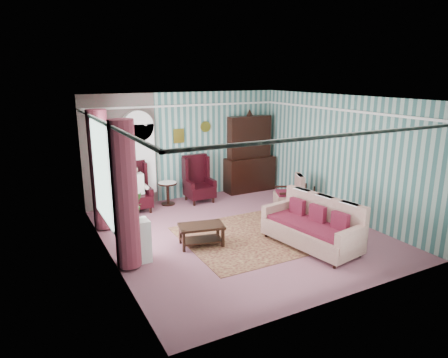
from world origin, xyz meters
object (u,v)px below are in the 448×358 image
wingback_right (199,179)px  seated_woman (135,189)px  bookcase (140,164)px  nest_table (304,195)px  plant_stand (134,242)px  floral_armchair (289,189)px  round_side_table (168,194)px  sofa (311,222)px  coffee_table (201,235)px  dresser_hutch (250,151)px  wingback_left (135,188)px

wingback_right → seated_woman: wingback_right is taller
bookcase → nest_table: (3.82, -1.94, -0.85)m
nest_table → plant_stand: 5.02m
floral_armchair → bookcase: bearing=82.7°
round_side_table → sofa: (1.60, -3.87, 0.23)m
round_side_table → coffee_table: round_side_table is taller
coffee_table → sofa: bearing=-29.2°
round_side_table → sofa: size_ratio=0.30×
bookcase → wingback_right: 1.63m
dresser_hutch → round_side_table: (-2.60, -0.12, -0.88)m
seated_woman → round_side_table: seated_woman is taller
plant_stand → floral_armchair: bearing=14.6°
round_side_table → sofa: sofa is taller
nest_table → wingback_right: bearing=146.3°
plant_stand → sofa: sofa is taller
sofa → round_side_table: bearing=12.9°
wingback_right → floral_armchair: wingback_right is taller
dresser_hutch → round_side_table: 2.75m
round_side_table → floral_armchair: size_ratio=0.57×
wingback_left → seated_woman: size_ratio=1.06×
wingback_left → round_side_table: 0.97m
bookcase → coffee_table: (0.34, -3.04, -0.90)m
wingback_left → round_side_table: bearing=9.5°
dresser_hutch → floral_armchair: size_ratio=2.24×
nest_table → sofa: (-1.57, -2.17, 0.26)m
nest_table → dresser_hutch: bearing=107.4°
seated_woman → bookcase: bearing=57.3°
nest_table → floral_armchair: 0.63m
bookcase → sofa: size_ratio=1.11×
wingback_right → floral_armchair: size_ratio=1.19×
bookcase → floral_armchair: 3.87m
floral_armchair → coffee_table: floral_armchair is taller
dresser_hutch → wingback_left: 3.55m
dresser_hutch → floral_armchair: 2.01m
seated_woman → coffee_table: bearing=-77.5°
bookcase → plant_stand: 3.39m
wingback_right → nest_table: 2.81m
dresser_hutch → wingback_right: size_ratio=1.89×
bookcase → nest_table: size_ratio=4.15×
wingback_left → round_side_table: size_ratio=2.08×
dresser_hutch → plant_stand: bearing=-144.9°
bookcase → wingback_left: bearing=-122.7°
wingback_left → bookcase: bearing=57.3°
bookcase → sofa: bookcase is taller
plant_stand → coffee_table: plant_stand is taller
coffee_table → wingback_right: bearing=66.3°
wingback_left → nest_table: 4.37m
bookcase → round_side_table: bearing=-20.3°
seated_woman → wingback_right: bearing=0.0°
nest_table → sofa: bearing=-125.9°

